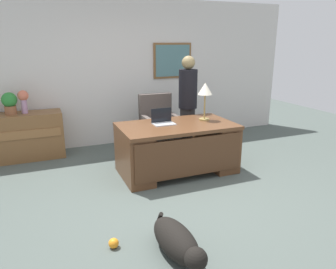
{
  "coord_description": "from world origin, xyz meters",
  "views": [
    {
      "loc": [
        -1.59,
        -3.44,
        1.93
      ],
      "look_at": [
        -0.04,
        0.3,
        0.75
      ],
      "focal_mm": 34.25,
      "sensor_mm": 36.0,
      "label": 1
    }
  ],
  "objects_px": {
    "dog_lying": "(177,242)",
    "potted_plant": "(10,102)",
    "desk": "(178,147)",
    "desk_lamp": "(205,91)",
    "laptop": "(163,120)",
    "person_standing": "(188,104)",
    "dog_toy_ball": "(114,243)",
    "dog_toy_bone": "(168,232)",
    "credenza": "(14,137)",
    "armchair": "(159,126)",
    "vase_with_flowers": "(23,99)"
  },
  "relations": [
    {
      "from": "armchair",
      "to": "vase_with_flowers",
      "type": "height_order",
      "value": "vase_with_flowers"
    },
    {
      "from": "desk_lamp",
      "to": "dog_toy_ball",
      "type": "xyz_separation_m",
      "value": [
        -1.85,
        -1.61,
        -1.15
      ]
    },
    {
      "from": "credenza",
      "to": "desk_lamp",
      "type": "xyz_separation_m",
      "value": [
        2.8,
        -1.4,
        0.81
      ]
    },
    {
      "from": "potted_plant",
      "to": "armchair",
      "type": "bearing_deg",
      "value": -11.64
    },
    {
      "from": "desk_lamp",
      "to": "dog_toy_ball",
      "type": "relative_size",
      "value": 5.79
    },
    {
      "from": "person_standing",
      "to": "potted_plant",
      "type": "bearing_deg",
      "value": 165.25
    },
    {
      "from": "vase_with_flowers",
      "to": "dog_toy_bone",
      "type": "relative_size",
      "value": 2.01
    },
    {
      "from": "dog_toy_bone",
      "to": "dog_lying",
      "type": "bearing_deg",
      "value": -99.22
    },
    {
      "from": "person_standing",
      "to": "dog_toy_ball",
      "type": "distance_m",
      "value": 3.06
    },
    {
      "from": "laptop",
      "to": "person_standing",
      "type": "bearing_deg",
      "value": 41.47
    },
    {
      "from": "desk_lamp",
      "to": "armchair",
      "type": "bearing_deg",
      "value": 114.64
    },
    {
      "from": "desk_lamp",
      "to": "dog_toy_bone",
      "type": "bearing_deg",
      "value": -128.46
    },
    {
      "from": "desk",
      "to": "desk_lamp",
      "type": "relative_size",
      "value": 2.95
    },
    {
      "from": "armchair",
      "to": "vase_with_flowers",
      "type": "distance_m",
      "value": 2.3
    },
    {
      "from": "dog_toy_bone",
      "to": "laptop",
      "type": "bearing_deg",
      "value": 70.27
    },
    {
      "from": "armchair",
      "to": "dog_toy_bone",
      "type": "xyz_separation_m",
      "value": [
        -0.85,
        -2.51,
        -0.44
      ]
    },
    {
      "from": "armchair",
      "to": "potted_plant",
      "type": "relative_size",
      "value": 2.86
    },
    {
      "from": "dog_lying",
      "to": "potted_plant",
      "type": "xyz_separation_m",
      "value": [
        -1.48,
        3.36,
        0.83
      ]
    },
    {
      "from": "desk",
      "to": "dog_toy_bone",
      "type": "relative_size",
      "value": 9.06
    },
    {
      "from": "credenza",
      "to": "armchair",
      "type": "xyz_separation_m",
      "value": [
        2.38,
        -0.49,
        0.07
      ]
    },
    {
      "from": "person_standing",
      "to": "dog_toy_bone",
      "type": "height_order",
      "value": "person_standing"
    },
    {
      "from": "armchair",
      "to": "laptop",
      "type": "bearing_deg",
      "value": -106.76
    },
    {
      "from": "dog_lying",
      "to": "laptop",
      "type": "bearing_deg",
      "value": 72.11
    },
    {
      "from": "desk",
      "to": "desk_lamp",
      "type": "height_order",
      "value": "desk_lamp"
    },
    {
      "from": "potted_plant",
      "to": "credenza",
      "type": "bearing_deg",
      "value": -138.42
    },
    {
      "from": "dog_lying",
      "to": "laptop",
      "type": "height_order",
      "value": "laptop"
    },
    {
      "from": "armchair",
      "to": "dog_toy_bone",
      "type": "distance_m",
      "value": 2.69
    },
    {
      "from": "desk",
      "to": "desk_lamp",
      "type": "xyz_separation_m",
      "value": [
        0.5,
        0.11,
        0.8
      ]
    },
    {
      "from": "desk_lamp",
      "to": "dog_toy_ball",
      "type": "height_order",
      "value": "desk_lamp"
    },
    {
      "from": "dog_toy_ball",
      "to": "dog_lying",
      "type": "bearing_deg",
      "value": -34.07
    },
    {
      "from": "desk",
      "to": "dog_lying",
      "type": "xyz_separation_m",
      "value": [
        -0.82,
        -1.85,
        -0.25
      ]
    },
    {
      "from": "dog_lying",
      "to": "dog_toy_bone",
      "type": "bearing_deg",
      "value": 80.78
    },
    {
      "from": "person_standing",
      "to": "desk_lamp",
      "type": "bearing_deg",
      "value": -92.59
    },
    {
      "from": "person_standing",
      "to": "dog_lying",
      "type": "relative_size",
      "value": 1.9
    },
    {
      "from": "credenza",
      "to": "dog_toy_bone",
      "type": "xyz_separation_m",
      "value": [
        1.54,
        -3.0,
        -0.37
      ]
    },
    {
      "from": "dog_lying",
      "to": "laptop",
      "type": "xyz_separation_m",
      "value": [
        0.64,
        1.98,
        0.65
      ]
    },
    {
      "from": "armchair",
      "to": "desk_lamp",
      "type": "distance_m",
      "value": 1.24
    },
    {
      "from": "dog_lying",
      "to": "desk_lamp",
      "type": "distance_m",
      "value": 2.59
    },
    {
      "from": "desk",
      "to": "laptop",
      "type": "xyz_separation_m",
      "value": [
        -0.18,
        0.14,
        0.4
      ]
    },
    {
      "from": "dog_lying",
      "to": "person_standing",
      "type": "bearing_deg",
      "value": 62.6
    },
    {
      "from": "credenza",
      "to": "dog_toy_ball",
      "type": "bearing_deg",
      "value": -72.36
    },
    {
      "from": "desk",
      "to": "credenza",
      "type": "relative_size",
      "value": 1.1
    },
    {
      "from": "armchair",
      "to": "dog_toy_bone",
      "type": "bearing_deg",
      "value": -108.69
    },
    {
      "from": "credenza",
      "to": "potted_plant",
      "type": "bearing_deg",
      "value": 41.58
    },
    {
      "from": "person_standing",
      "to": "dog_lying",
      "type": "distance_m",
      "value": 3.04
    },
    {
      "from": "laptop",
      "to": "potted_plant",
      "type": "height_order",
      "value": "potted_plant"
    },
    {
      "from": "desk",
      "to": "armchair",
      "type": "xyz_separation_m",
      "value": [
        0.08,
        1.03,
        0.06
      ]
    },
    {
      "from": "desk_lamp",
      "to": "potted_plant",
      "type": "xyz_separation_m",
      "value": [
        -2.8,
        1.4,
        -0.22
      ]
    },
    {
      "from": "desk",
      "to": "dog_toy_bone",
      "type": "bearing_deg",
      "value": -117.27
    },
    {
      "from": "desk",
      "to": "dog_toy_bone",
      "type": "distance_m",
      "value": 1.71
    }
  ]
}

